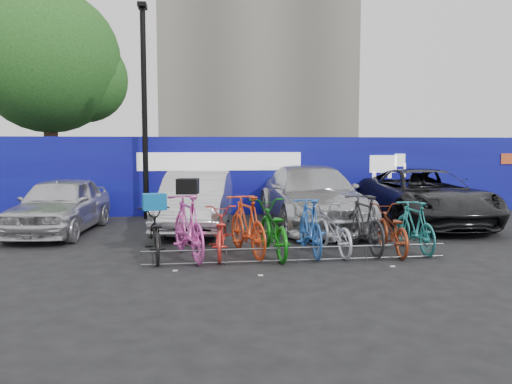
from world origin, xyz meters
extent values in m
plane|color=black|center=(0.00, 0.00, 0.00)|extent=(100.00, 100.00, 0.00)
cube|color=#0F097C|center=(0.00, 6.00, 1.20)|extent=(22.00, 0.15, 2.40)
cube|color=white|center=(-1.00, 5.90, 1.65)|extent=(5.00, 0.02, 0.55)
cube|color=white|center=(4.20, 5.90, 1.55)|extent=(1.20, 0.02, 0.90)
cube|color=#D34F25|center=(8.50, 5.90, 1.70)|extent=(0.50, 0.02, 0.35)
cylinder|color=#382314|center=(-7.00, 10.00, 2.00)|extent=(0.50, 0.50, 4.00)
sphere|color=#1A4816|center=(-7.00, 10.00, 5.20)|extent=(5.20, 5.20, 5.20)
sphere|color=#1A4816|center=(-5.80, 10.30, 4.60)|extent=(3.20, 3.20, 3.20)
cylinder|color=black|center=(-3.20, 5.40, 3.00)|extent=(0.16, 0.16, 6.00)
cube|color=black|center=(-3.20, 5.40, 6.05)|extent=(0.25, 0.50, 0.12)
cylinder|color=#595B60|center=(0.00, -0.60, 0.28)|extent=(5.60, 0.03, 0.03)
cylinder|color=#595B60|center=(0.00, -0.60, 0.05)|extent=(5.60, 0.03, 0.03)
cylinder|color=#595B60|center=(-2.60, -0.60, 0.14)|extent=(0.03, 0.03, 0.28)
cylinder|color=#595B60|center=(-1.30, -0.60, 0.14)|extent=(0.03, 0.03, 0.28)
cylinder|color=#595B60|center=(0.00, -0.60, 0.14)|extent=(0.03, 0.03, 0.28)
cylinder|color=#595B60|center=(1.30, -0.60, 0.14)|extent=(0.03, 0.03, 0.28)
cylinder|color=#595B60|center=(2.60, -0.60, 0.14)|extent=(0.03, 0.03, 0.28)
imported|color=silver|center=(-5.07, 3.25, 0.69)|extent=(2.04, 4.20, 1.38)
imported|color=silver|center=(-1.77, 3.35, 0.74)|extent=(2.19, 4.64, 1.47)
imported|color=#B1B2B6|center=(1.27, 3.52, 0.79)|extent=(2.23, 5.47, 1.58)
imported|color=black|center=(4.39, 3.47, 0.75)|extent=(2.76, 5.49, 1.49)
imported|color=black|center=(-2.60, 0.09, 0.47)|extent=(0.81, 1.83, 0.93)
imported|color=#EE4FBD|center=(-1.97, 0.02, 0.61)|extent=(1.09, 2.13, 1.23)
imported|color=red|center=(-1.37, 0.12, 0.47)|extent=(0.77, 1.83, 0.93)
imported|color=red|center=(-0.84, 0.15, 0.60)|extent=(0.99, 2.06, 1.19)
imported|color=#0F6B10|center=(-0.36, 0.03, 0.53)|extent=(0.84, 2.07, 1.06)
imported|color=#2457AD|center=(0.37, 0.03, 0.56)|extent=(0.54, 1.86, 1.11)
imported|color=#AEAFB7|center=(0.84, 0.08, 0.47)|extent=(0.78, 1.86, 0.95)
imported|color=#262628|center=(1.51, 0.13, 0.59)|extent=(0.62, 1.97, 1.17)
imported|color=maroon|center=(2.01, -0.03, 0.47)|extent=(0.77, 1.85, 0.95)
imported|color=#227C7C|center=(2.52, 0.03, 0.52)|extent=(0.51, 1.73, 1.04)
cube|color=#0B61A9|center=(-2.60, 0.09, 1.08)|extent=(0.47, 0.39, 0.30)
cube|color=black|center=(-1.97, 0.02, 1.37)|extent=(0.44, 0.41, 0.29)
camera|label=1|loc=(-1.93, -9.34, 2.12)|focal=35.00mm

